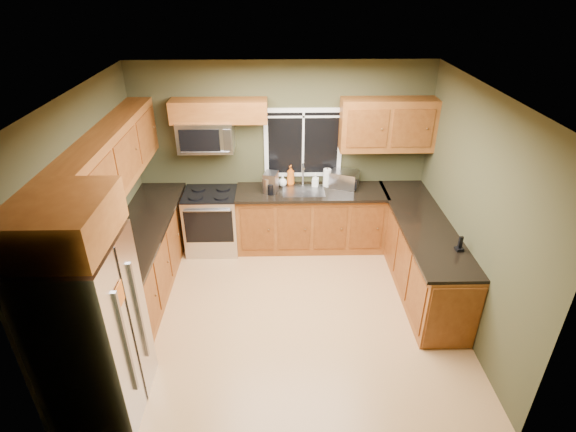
{
  "coord_description": "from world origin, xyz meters",
  "views": [
    {
      "loc": [
        -0.06,
        -4.35,
        3.74
      ],
      "look_at": [
        0.05,
        0.35,
        1.15
      ],
      "focal_mm": 28.0,
      "sensor_mm": 36.0,
      "label": 1
    }
  ],
  "objects_px": {
    "microwave": "(206,136)",
    "paper_towel_roll": "(327,178)",
    "coffee_maker": "(271,183)",
    "cordless_phone": "(460,246)",
    "soap_bottle_a": "(291,175)",
    "soap_bottle_b": "(315,180)",
    "range": "(212,221)",
    "toaster_oven": "(344,179)",
    "refrigerator": "(92,332)",
    "kettle": "(268,184)",
    "soap_bottle_c": "(283,181)"
  },
  "relations": [
    {
      "from": "microwave",
      "to": "paper_towel_roll",
      "type": "xyz_separation_m",
      "value": [
        1.7,
        0.04,
        -0.66
      ]
    },
    {
      "from": "coffee_maker",
      "to": "cordless_phone",
      "type": "xyz_separation_m",
      "value": [
        2.15,
        -1.57,
        -0.08
      ]
    },
    {
      "from": "soap_bottle_a",
      "to": "soap_bottle_b",
      "type": "xyz_separation_m",
      "value": [
        0.36,
        -0.07,
        -0.05
      ]
    },
    {
      "from": "range",
      "to": "coffee_maker",
      "type": "relative_size",
      "value": 3.19
    },
    {
      "from": "toaster_oven",
      "to": "soap_bottle_b",
      "type": "relative_size",
      "value": 2.37
    },
    {
      "from": "coffee_maker",
      "to": "soap_bottle_b",
      "type": "distance_m",
      "value": 0.67
    },
    {
      "from": "coffee_maker",
      "to": "cordless_phone",
      "type": "relative_size",
      "value": 1.61
    },
    {
      "from": "microwave",
      "to": "refrigerator",
      "type": "bearing_deg",
      "value": -103.34
    },
    {
      "from": "kettle",
      "to": "cordless_phone",
      "type": "bearing_deg",
      "value": -35.39
    },
    {
      "from": "toaster_oven",
      "to": "soap_bottle_c",
      "type": "relative_size",
      "value": 2.84
    },
    {
      "from": "soap_bottle_b",
      "to": "range",
      "type": "bearing_deg",
      "value": -174.12
    },
    {
      "from": "soap_bottle_a",
      "to": "coffee_maker",
      "type": "bearing_deg",
      "value": -139.2
    },
    {
      "from": "range",
      "to": "paper_towel_roll",
      "type": "relative_size",
      "value": 3.22
    },
    {
      "from": "coffee_maker",
      "to": "kettle",
      "type": "distance_m",
      "value": 0.05
    },
    {
      "from": "soap_bottle_c",
      "to": "toaster_oven",
      "type": "bearing_deg",
      "value": -2.79
    },
    {
      "from": "refrigerator",
      "to": "toaster_oven",
      "type": "height_order",
      "value": "refrigerator"
    },
    {
      "from": "coffee_maker",
      "to": "kettle",
      "type": "xyz_separation_m",
      "value": [
        -0.05,
        -0.02,
        -0.01
      ]
    },
    {
      "from": "refrigerator",
      "to": "kettle",
      "type": "relative_size",
      "value": 6.32
    },
    {
      "from": "cordless_phone",
      "to": "soap_bottle_c",
      "type": "bearing_deg",
      "value": 138.08
    },
    {
      "from": "microwave",
      "to": "toaster_oven",
      "type": "height_order",
      "value": "microwave"
    },
    {
      "from": "soap_bottle_a",
      "to": "soap_bottle_b",
      "type": "relative_size",
      "value": 1.54
    },
    {
      "from": "soap_bottle_b",
      "to": "cordless_phone",
      "type": "bearing_deg",
      "value": -49.38
    },
    {
      "from": "kettle",
      "to": "cordless_phone",
      "type": "xyz_separation_m",
      "value": [
        2.19,
        -1.56,
        -0.08
      ]
    },
    {
      "from": "coffee_maker",
      "to": "soap_bottle_b",
      "type": "bearing_deg",
      "value": 15.16
    },
    {
      "from": "coffee_maker",
      "to": "toaster_oven",
      "type": "bearing_deg",
      "value": 8.54
    },
    {
      "from": "toaster_oven",
      "to": "cordless_phone",
      "type": "bearing_deg",
      "value": -58.08
    },
    {
      "from": "paper_towel_roll",
      "to": "soap_bottle_c",
      "type": "bearing_deg",
      "value": 178.74
    },
    {
      "from": "coffee_maker",
      "to": "paper_towel_roll",
      "type": "bearing_deg",
      "value": 13.08
    },
    {
      "from": "soap_bottle_c",
      "to": "microwave",
      "type": "bearing_deg",
      "value": -177.26
    },
    {
      "from": "paper_towel_roll",
      "to": "soap_bottle_c",
      "type": "height_order",
      "value": "paper_towel_roll"
    },
    {
      "from": "range",
      "to": "cordless_phone",
      "type": "xyz_separation_m",
      "value": [
        3.03,
        -1.59,
        0.53
      ]
    },
    {
      "from": "refrigerator",
      "to": "soap_bottle_c",
      "type": "relative_size",
      "value": 11.05
    },
    {
      "from": "range",
      "to": "paper_towel_roll",
      "type": "xyz_separation_m",
      "value": [
        1.7,
        0.17,
        0.6
      ]
    },
    {
      "from": "soap_bottle_c",
      "to": "cordless_phone",
      "type": "bearing_deg",
      "value": -41.92
    },
    {
      "from": "kettle",
      "to": "cordless_phone",
      "type": "height_order",
      "value": "kettle"
    },
    {
      "from": "paper_towel_roll",
      "to": "soap_bottle_b",
      "type": "height_order",
      "value": "paper_towel_roll"
    },
    {
      "from": "refrigerator",
      "to": "cordless_phone",
      "type": "distance_m",
      "value": 3.9
    },
    {
      "from": "range",
      "to": "cordless_phone",
      "type": "distance_m",
      "value": 3.46
    },
    {
      "from": "kettle",
      "to": "soap_bottle_b",
      "type": "height_order",
      "value": "kettle"
    },
    {
      "from": "kettle",
      "to": "refrigerator",
      "type": "bearing_deg",
      "value": -119.14
    },
    {
      "from": "microwave",
      "to": "range",
      "type": "bearing_deg",
      "value": -89.98
    },
    {
      "from": "range",
      "to": "soap_bottle_c",
      "type": "relative_size",
      "value": 5.75
    },
    {
      "from": "soap_bottle_a",
      "to": "range",
      "type": "bearing_deg",
      "value": -168.86
    },
    {
      "from": "toaster_oven",
      "to": "soap_bottle_b",
      "type": "xyz_separation_m",
      "value": [
        -0.42,
        0.02,
        -0.02
      ]
    },
    {
      "from": "soap_bottle_b",
      "to": "paper_towel_roll",
      "type": "bearing_deg",
      "value": 4.89
    },
    {
      "from": "microwave",
      "to": "toaster_oven",
      "type": "distance_m",
      "value": 2.06
    },
    {
      "from": "microwave",
      "to": "soap_bottle_b",
      "type": "height_order",
      "value": "microwave"
    },
    {
      "from": "range",
      "to": "soap_bottle_c",
      "type": "height_order",
      "value": "soap_bottle_c"
    },
    {
      "from": "coffee_maker",
      "to": "soap_bottle_b",
      "type": "height_order",
      "value": "coffee_maker"
    },
    {
      "from": "microwave",
      "to": "soap_bottle_a",
      "type": "xyz_separation_m",
      "value": [
        1.17,
        0.09,
        -0.64
      ]
    }
  ]
}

